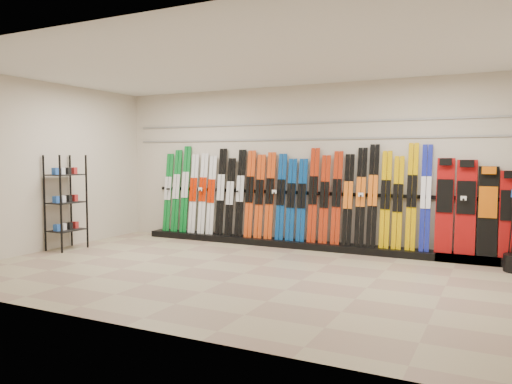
% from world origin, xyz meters
% --- Properties ---
extents(floor, '(8.00, 8.00, 0.00)m').
position_xyz_m(floor, '(0.00, 0.00, 0.00)').
color(floor, gray).
rests_on(floor, ground).
extents(back_wall, '(8.00, 0.00, 8.00)m').
position_xyz_m(back_wall, '(0.00, 2.50, 1.50)').
color(back_wall, beige).
rests_on(back_wall, floor).
extents(left_wall, '(0.00, 5.00, 5.00)m').
position_xyz_m(left_wall, '(-4.00, 0.00, 1.50)').
color(left_wall, beige).
rests_on(left_wall, floor).
extents(ceiling, '(8.00, 8.00, 0.00)m').
position_xyz_m(ceiling, '(0.00, 0.00, 3.00)').
color(ceiling, silver).
rests_on(ceiling, back_wall).
extents(ski_rack_base, '(8.00, 0.40, 0.12)m').
position_xyz_m(ski_rack_base, '(0.22, 2.28, 0.06)').
color(ski_rack_base, black).
rests_on(ski_rack_base, floor).
extents(skis, '(5.37, 0.24, 1.79)m').
position_xyz_m(skis, '(-0.44, 2.33, 0.94)').
color(skis, '#0B6F25').
rests_on(skis, ski_rack_base).
extents(snowboards, '(1.56, 0.24, 1.54)m').
position_xyz_m(snowboards, '(3.09, 2.35, 0.85)').
color(snowboards, '#990C0C').
rests_on(snowboards, ski_rack_base).
extents(accessory_rack, '(0.40, 0.60, 1.71)m').
position_xyz_m(accessory_rack, '(-3.75, 0.24, 0.85)').
color(accessory_rack, black).
rests_on(accessory_rack, floor).
extents(slatwall_rail_0, '(7.60, 0.02, 0.03)m').
position_xyz_m(slatwall_rail_0, '(0.00, 2.48, 2.00)').
color(slatwall_rail_0, gray).
rests_on(slatwall_rail_0, back_wall).
extents(slatwall_rail_1, '(7.60, 0.02, 0.03)m').
position_xyz_m(slatwall_rail_1, '(0.00, 2.48, 2.30)').
color(slatwall_rail_1, gray).
rests_on(slatwall_rail_1, back_wall).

